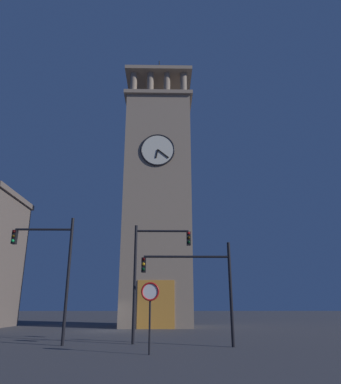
# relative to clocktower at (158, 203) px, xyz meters

# --- Properties ---
(ground_plane) EXTENTS (200.00, 200.00, 0.00)m
(ground_plane) POSITION_rel_clocktower_xyz_m (3.61, 5.53, -11.96)
(ground_plane) COLOR #424247
(clocktower) EXTENTS (7.09, 7.37, 29.36)m
(clocktower) POSITION_rel_clocktower_xyz_m (0.00, 0.00, 0.00)
(clocktower) COLOR gray
(clocktower) RESTS_ON ground_plane
(traffic_signal_near) EXTENTS (3.15, 0.41, 6.23)m
(traffic_signal_near) POSITION_rel_clocktower_xyz_m (-0.02, 15.50, -7.84)
(traffic_signal_near) COLOR black
(traffic_signal_near) RESTS_ON ground_plane
(traffic_signal_mid) EXTENTS (3.24, 0.41, 6.48)m
(traffic_signal_mid) POSITION_rel_clocktower_xyz_m (5.29, 16.17, -7.81)
(traffic_signal_mid) COLOR black
(traffic_signal_mid) RESTS_ON ground_plane
(traffic_signal_far) EXTENTS (4.58, 0.41, 5.04)m
(traffic_signal_far) POSITION_rel_clocktower_xyz_m (-2.41, 16.88, -8.67)
(traffic_signal_far) COLOR black
(traffic_signal_far) RESTS_ON ground_plane
(no_horn_sign) EXTENTS (0.78, 0.14, 2.86)m
(no_horn_sign) POSITION_rel_clocktower_xyz_m (-0.08, 19.62, -9.72)
(no_horn_sign) COLOR black
(no_horn_sign) RESTS_ON ground_plane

